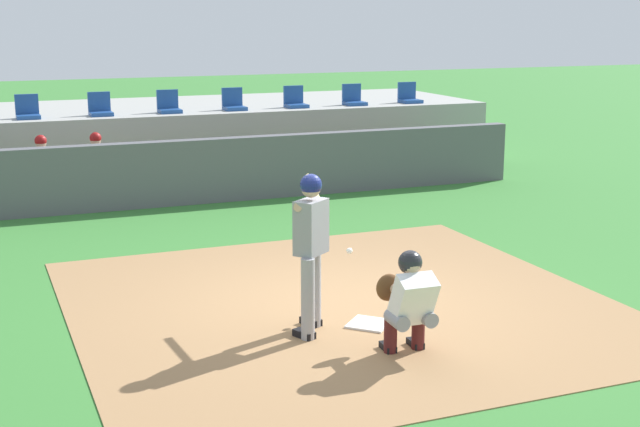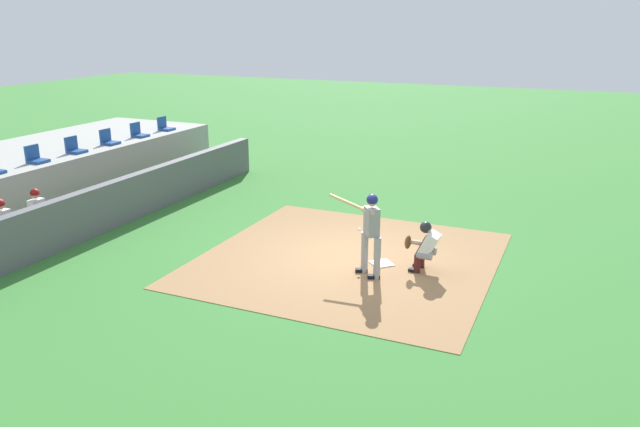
{
  "view_description": "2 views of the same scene",
  "coord_description": "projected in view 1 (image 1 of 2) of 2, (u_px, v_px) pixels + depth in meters",
  "views": [
    {
      "loc": [
        -4.1,
        -9.49,
        3.49
      ],
      "look_at": [
        0.0,
        0.7,
        1.0
      ],
      "focal_mm": 49.83,
      "sensor_mm": 36.0,
      "label": 1
    },
    {
      "loc": [
        -12.18,
        -4.67,
        5.19
      ],
      "look_at": [
        0.0,
        0.7,
        1.0
      ],
      "focal_mm": 34.5,
      "sensor_mm": 36.0,
      "label": 2
    }
  ],
  "objects": [
    {
      "name": "catcher_crouched",
      "position": [
        408.0,
        299.0,
        9.14
      ],
      "size": [
        0.49,
        1.85,
        1.13
      ],
      "color": "gray",
      "rests_on": "ground"
    },
    {
      "name": "dugout_player_1",
      "position": [
        98.0,
        166.0,
        16.68
      ],
      "size": [
        0.49,
        0.7,
        1.3
      ],
      "color": "#939399",
      "rests_on": "ground"
    },
    {
      "name": "dugout_player_0",
      "position": [
        43.0,
        169.0,
        16.32
      ],
      "size": [
        0.49,
        0.7,
        1.3
      ],
      "color": "#939399",
      "rests_on": "ground"
    },
    {
      "name": "stadium_seat_7",
      "position": [
        354.0,
        99.0,
        20.57
      ],
      "size": [
        0.46,
        0.46,
        0.48
      ],
      "color": "#1E478C",
      "rests_on": "stands_platform"
    },
    {
      "name": "dirt_infield",
      "position": [
        341.0,
        304.0,
        10.85
      ],
      "size": [
        6.4,
        6.4,
        0.01
      ],
      "primitive_type": "cube",
      "color": "#9E754C",
      "rests_on": "ground"
    },
    {
      "name": "batter_at_plate",
      "position": [
        311.0,
        243.0,
        9.69
      ],
      "size": [
        0.66,
        1.39,
        1.8
      ],
      "color": "#99999E",
      "rests_on": "ground"
    },
    {
      "name": "ground_plane",
      "position": [
        341.0,
        305.0,
        10.85
      ],
      "size": [
        80.0,
        80.0,
        0.0
      ],
      "primitive_type": "plane",
      "color": "#387A33"
    },
    {
      "name": "dugout_wall",
      "position": [
        204.0,
        171.0,
        16.6
      ],
      "size": [
        13.0,
        0.3,
        1.2
      ],
      "primitive_type": "cube",
      "color": "#59595E",
      "rests_on": "ground"
    },
    {
      "name": "home_plate",
      "position": [
        369.0,
        324.0,
        10.12
      ],
      "size": [
        0.62,
        0.62,
        0.02
      ],
      "primitive_type": "cube",
      "rotation": [
        0.0,
        0.0,
        0.79
      ],
      "color": "white",
      "rests_on": "dirt_infield"
    },
    {
      "name": "stadium_seat_6",
      "position": [
        295.0,
        101.0,
        20.05
      ],
      "size": [
        0.46,
        0.46,
        0.48
      ],
      "color": "#1E478C",
      "rests_on": "stands_platform"
    },
    {
      "name": "dugout_bench",
      "position": [
        192.0,
        181.0,
        17.58
      ],
      "size": [
        11.8,
        0.44,
        0.45
      ],
      "primitive_type": "cube",
      "color": "olive",
      "rests_on": "ground"
    },
    {
      "name": "stadium_seat_2",
      "position": [
        28.0,
        112.0,
        17.94
      ],
      "size": [
        0.46,
        0.46,
        0.48
      ],
      "color": "#1E478C",
      "rests_on": "stands_platform"
    },
    {
      "name": "stadium_seat_8",
      "position": [
        409.0,
        97.0,
        21.1
      ],
      "size": [
        0.46,
        0.46,
        0.48
      ],
      "color": "#1E478C",
      "rests_on": "stands_platform"
    },
    {
      "name": "stadium_seat_4",
      "position": [
        169.0,
        106.0,
        18.99
      ],
      "size": [
        0.46,
        0.46,
        0.48
      ],
      "color": "#1E478C",
      "rests_on": "stands_platform"
    },
    {
      "name": "stands_platform",
      "position": [
        156.0,
        136.0,
        20.56
      ],
      "size": [
        15.0,
        4.4,
        1.4
      ],
      "primitive_type": "cube",
      "color": "#9E9E99",
      "rests_on": "ground"
    },
    {
      "name": "stadium_seat_5",
      "position": [
        234.0,
        104.0,
        19.52
      ],
      "size": [
        0.46,
        0.46,
        0.48
      ],
      "color": "#1E478C",
      "rests_on": "stands_platform"
    },
    {
      "name": "stadium_seat_3",
      "position": [
        100.0,
        109.0,
        18.47
      ],
      "size": [
        0.46,
        0.46,
        0.48
      ],
      "color": "#1E478C",
      "rests_on": "stands_platform"
    }
  ]
}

